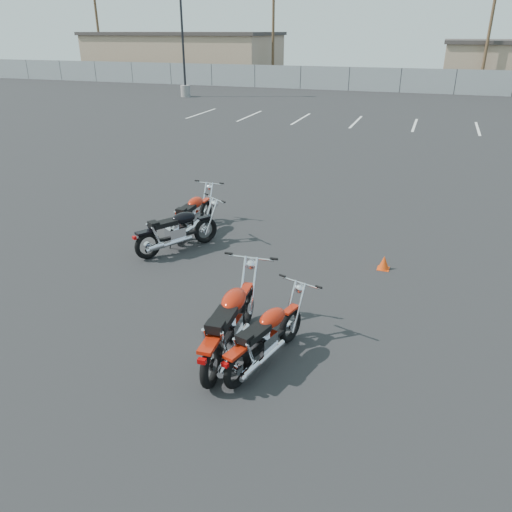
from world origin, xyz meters
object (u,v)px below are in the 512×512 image
(motorcycle_rear_red, at_px, (230,323))
(motorcycle_second_black, at_px, (177,231))
(motorcycle_third_red, at_px, (266,337))
(motorcycle_front_red, at_px, (193,215))

(motorcycle_rear_red, bearing_deg, motorcycle_second_black, 128.66)
(motorcycle_third_red, bearing_deg, motorcycle_rear_red, 173.43)
(motorcycle_front_red, xyz_separation_m, motorcycle_third_red, (3.24, -4.30, -0.02))
(motorcycle_third_red, bearing_deg, motorcycle_second_black, 133.84)
(motorcycle_front_red, xyz_separation_m, motorcycle_rear_red, (2.67, -4.23, 0.06))
(motorcycle_front_red, relative_size, motorcycle_second_black, 1.04)
(motorcycle_second_black, relative_size, motorcycle_rear_red, 0.85)
(motorcycle_third_red, height_order, motorcycle_rear_red, motorcycle_rear_red)
(motorcycle_front_red, bearing_deg, motorcycle_second_black, -82.07)
(motorcycle_third_red, bearing_deg, motorcycle_front_red, 127.02)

